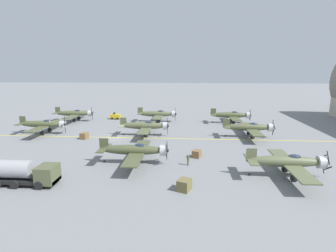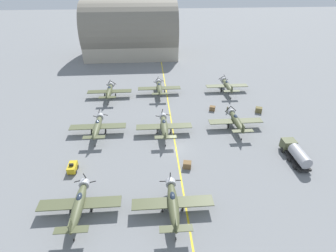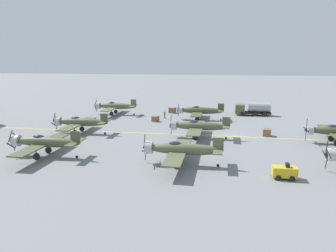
{
  "view_description": "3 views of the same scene",
  "coord_description": "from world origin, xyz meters",
  "px_view_note": "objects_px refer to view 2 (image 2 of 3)",
  "views": [
    {
      "loc": [
        49.35,
        13.45,
        13.39
      ],
      "look_at": [
        -0.75,
        9.95,
        2.33
      ],
      "focal_mm": 28.0,
      "sensor_mm": 36.0,
      "label": 1
    },
    {
      "loc": [
        -4.77,
        -42.48,
        31.38
      ],
      "look_at": [
        -1.23,
        4.67,
        2.32
      ],
      "focal_mm": 28.0,
      "sensor_mm": 36.0,
      "label": 2
    },
    {
      "loc": [
        -54.79,
        1.29,
        13.06
      ],
      "look_at": [
        -7.77,
        9.33,
        3.08
      ],
      "focal_mm": 35.0,
      "sensor_mm": 36.0,
      "label": 3
    }
  ],
  "objects_px": {
    "hangar": "(131,34)",
    "airplane_far_left": "(109,91)",
    "airplane_far_center": "(159,88)",
    "tow_tractor": "(72,167)",
    "airplane_far_right": "(227,85)",
    "supply_crate_mid_lane": "(259,110)",
    "airplane_mid_left": "(97,126)",
    "airplane_near_left": "(79,204)",
    "fuel_tanker": "(296,153)",
    "supply_crate_outboard": "(212,108)",
    "airplane_mid_center": "(164,126)",
    "ground_crew_walking": "(227,109)",
    "airplane_near_center": "(173,203)",
    "airplane_mid_right": "(236,121)",
    "supply_crate_by_tanker": "(187,165)"
  },
  "relations": [
    {
      "from": "airplane_near_center",
      "to": "supply_crate_mid_lane",
      "type": "distance_m",
      "value": 38.18
    },
    {
      "from": "airplane_far_left",
      "to": "airplane_mid_right",
      "type": "bearing_deg",
      "value": -34.92
    },
    {
      "from": "airplane_near_center",
      "to": "supply_crate_by_tanker",
      "type": "distance_m",
      "value": 10.63
    },
    {
      "from": "supply_crate_outboard",
      "to": "hangar",
      "type": "distance_m",
      "value": 54.94
    },
    {
      "from": "tow_tractor",
      "to": "supply_crate_mid_lane",
      "type": "height_order",
      "value": "tow_tractor"
    },
    {
      "from": "supply_crate_by_tanker",
      "to": "supply_crate_mid_lane",
      "type": "height_order",
      "value": "supply_crate_mid_lane"
    },
    {
      "from": "airplane_far_center",
      "to": "supply_crate_mid_lane",
      "type": "height_order",
      "value": "airplane_far_center"
    },
    {
      "from": "airplane_mid_left",
      "to": "ground_crew_walking",
      "type": "bearing_deg",
      "value": 20.39
    },
    {
      "from": "fuel_tanker",
      "to": "supply_crate_mid_lane",
      "type": "height_order",
      "value": "fuel_tanker"
    },
    {
      "from": "airplane_mid_right",
      "to": "tow_tractor",
      "type": "height_order",
      "value": "airplane_mid_right"
    },
    {
      "from": "supply_crate_by_tanker",
      "to": "supply_crate_mid_lane",
      "type": "bearing_deg",
      "value": 43.38
    },
    {
      "from": "airplane_far_left",
      "to": "airplane_near_center",
      "type": "height_order",
      "value": "airplane_near_center"
    },
    {
      "from": "airplane_far_center",
      "to": "supply_crate_outboard",
      "type": "height_order",
      "value": "airplane_far_center"
    },
    {
      "from": "airplane_mid_right",
      "to": "airplane_mid_center",
      "type": "relative_size",
      "value": 1.0
    },
    {
      "from": "fuel_tanker",
      "to": "supply_crate_by_tanker",
      "type": "relative_size",
      "value": 5.5
    },
    {
      "from": "hangar",
      "to": "airplane_far_left",
      "type": "bearing_deg",
      "value": -96.6
    },
    {
      "from": "airplane_far_left",
      "to": "airplane_far_right",
      "type": "bearing_deg",
      "value": -0.76
    },
    {
      "from": "airplane_near_center",
      "to": "tow_tractor",
      "type": "distance_m",
      "value": 20.01
    },
    {
      "from": "ground_crew_walking",
      "to": "supply_crate_by_tanker",
      "type": "relative_size",
      "value": 1.14
    },
    {
      "from": "airplane_mid_left",
      "to": "tow_tractor",
      "type": "distance_m",
      "value": 12.21
    },
    {
      "from": "airplane_far_right",
      "to": "airplane_mid_left",
      "type": "relative_size",
      "value": 1.0
    },
    {
      "from": "airplane_near_left",
      "to": "supply_crate_outboard",
      "type": "xyz_separation_m",
      "value": [
        26.45,
        30.47,
        -1.45
      ]
    },
    {
      "from": "supply_crate_by_tanker",
      "to": "ground_crew_walking",
      "type": "bearing_deg",
      "value": 57.32
    },
    {
      "from": "airplane_far_center",
      "to": "airplane_mid_left",
      "type": "distance_m",
      "value": 24.31
    },
    {
      "from": "airplane_mid_center",
      "to": "supply_crate_outboard",
      "type": "height_order",
      "value": "airplane_mid_center"
    },
    {
      "from": "airplane_far_center",
      "to": "tow_tractor",
      "type": "height_order",
      "value": "airplane_far_center"
    },
    {
      "from": "airplane_mid_center",
      "to": "supply_crate_mid_lane",
      "type": "height_order",
      "value": "airplane_mid_center"
    },
    {
      "from": "airplane_far_right",
      "to": "hangar",
      "type": "xyz_separation_m",
      "value": [
        -28.7,
        38.68,
        6.37
      ]
    },
    {
      "from": "airplane_mid_left",
      "to": "fuel_tanker",
      "type": "xyz_separation_m",
      "value": [
        38.2,
        -11.66,
        -0.5
      ]
    },
    {
      "from": "airplane_far_left",
      "to": "hangar",
      "type": "distance_m",
      "value": 40.9
    },
    {
      "from": "supply_crate_outboard",
      "to": "hangar",
      "type": "xyz_separation_m",
      "value": [
        -22.03,
        49.72,
        7.82
      ]
    },
    {
      "from": "airplane_far_left",
      "to": "airplane_far_center",
      "type": "distance_m",
      "value": 13.84
    },
    {
      "from": "hangar",
      "to": "airplane_far_center",
      "type": "bearing_deg",
      "value": -76.77
    },
    {
      "from": "airplane_near_center",
      "to": "airplane_far_right",
      "type": "height_order",
      "value": "airplane_near_center"
    },
    {
      "from": "airplane_mid_center",
      "to": "hangar",
      "type": "distance_m",
      "value": 60.69
    },
    {
      "from": "ground_crew_walking",
      "to": "supply_crate_outboard",
      "type": "xyz_separation_m",
      "value": [
        -3.48,
        1.33,
        -0.34
      ]
    },
    {
      "from": "airplane_mid_left",
      "to": "supply_crate_mid_lane",
      "type": "xyz_separation_m",
      "value": [
        38.41,
        7.12,
        -1.37
      ]
    },
    {
      "from": "supply_crate_outboard",
      "to": "hangar",
      "type": "relative_size",
      "value": 0.04
    },
    {
      "from": "airplane_near_left",
      "to": "fuel_tanker",
      "type": "bearing_deg",
      "value": 18.36
    },
    {
      "from": "airplane_mid_right",
      "to": "airplane_mid_left",
      "type": "xyz_separation_m",
      "value": [
        -30.35,
        -0.04,
        0.0
      ]
    },
    {
      "from": "airplane_mid_left",
      "to": "airplane_near_center",
      "type": "bearing_deg",
      "value": -51.15
    },
    {
      "from": "airplane_near_center",
      "to": "airplane_far_right",
      "type": "distance_m",
      "value": 46.63
    },
    {
      "from": "airplane_far_center",
      "to": "fuel_tanker",
      "type": "relative_size",
      "value": 1.5
    },
    {
      "from": "airplane_mid_left",
      "to": "tow_tractor",
      "type": "relative_size",
      "value": 4.62
    },
    {
      "from": "hangar",
      "to": "airplane_mid_center",
      "type": "bearing_deg",
      "value": -81.22
    },
    {
      "from": "supply_crate_by_tanker",
      "to": "airplane_mid_left",
      "type": "bearing_deg",
      "value": 144.93
    },
    {
      "from": "fuel_tanker",
      "to": "supply_crate_outboard",
      "type": "height_order",
      "value": "fuel_tanker"
    },
    {
      "from": "ground_crew_walking",
      "to": "hangar",
      "type": "bearing_deg",
      "value": 116.55
    },
    {
      "from": "airplane_far_left",
      "to": "airplane_mid_center",
      "type": "bearing_deg",
      "value": -57.88
    },
    {
      "from": "tow_tractor",
      "to": "hangar",
      "type": "xyz_separation_m",
      "value": [
        7.8,
        70.48,
        7.59
      ]
    }
  ]
}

